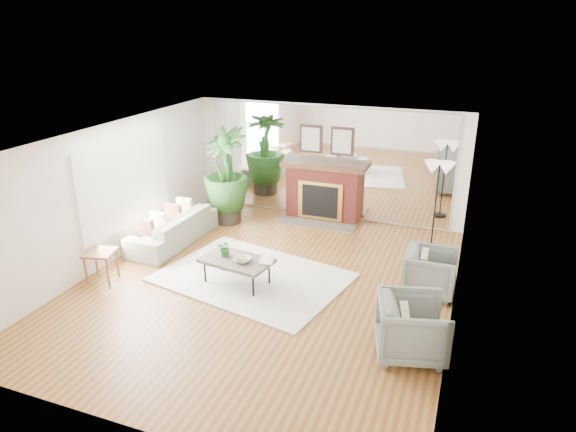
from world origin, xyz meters
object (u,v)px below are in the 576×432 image
at_px(armchair_front, 412,327).
at_px(side_table, 100,256).
at_px(sofa, 173,228).
at_px(floor_lamp, 439,175).
at_px(potted_ficus, 226,173).
at_px(armchair_back, 430,272).
at_px(coffee_table, 236,261).
at_px(fireplace, 323,191).

height_order(armchair_front, side_table, armchair_front).
height_order(sofa, armchair_front, armchair_front).
bearing_deg(floor_lamp, potted_ficus, -177.76).
distance_m(sofa, armchair_front, 5.34).
bearing_deg(armchair_back, armchair_front, 178.46).
relative_size(coffee_table, armchair_back, 1.54).
xyz_separation_m(coffee_table, armchair_back, (3.05, 0.85, -0.06)).
xyz_separation_m(coffee_table, floor_lamp, (2.89, 2.70, 1.05)).
xyz_separation_m(fireplace, armchair_front, (2.55, -4.35, -0.25)).
bearing_deg(sofa, fireplace, 136.33).
height_order(fireplace, potted_ficus, potted_ficus).
bearing_deg(coffee_table, armchair_back, 15.60).
relative_size(coffee_table, floor_lamp, 0.73).
height_order(fireplace, armchair_front, fireplace).
distance_m(fireplace, armchair_back, 3.66).
xyz_separation_m(sofa, floor_lamp, (4.83, 1.60, 1.16)).
bearing_deg(armchair_front, potted_ficus, 37.51).
bearing_deg(potted_ficus, coffee_table, -59.93).
bearing_deg(coffee_table, fireplace, 82.52).
xyz_separation_m(potted_ficus, floor_lamp, (4.36, 0.17, 0.36)).
xyz_separation_m(sofa, armchair_back, (4.99, -0.24, 0.06)).
bearing_deg(side_table, sofa, 81.53).
distance_m(armchair_back, potted_ficus, 4.87).
relative_size(armchair_back, potted_ficus, 0.39).
xyz_separation_m(sofa, armchair_front, (4.94, -2.03, 0.10)).
relative_size(coffee_table, potted_ficus, 0.60).
xyz_separation_m(armchair_front, floor_lamp, (-0.11, 3.63, 1.06)).
distance_m(armchair_back, side_table, 5.47).
bearing_deg(fireplace, coffee_table, -97.48).
relative_size(armchair_back, floor_lamp, 0.47).
height_order(coffee_table, sofa, sofa).
distance_m(sofa, potted_ficus, 1.71).
distance_m(fireplace, coffee_table, 3.45).
distance_m(fireplace, potted_ficus, 2.15).
bearing_deg(coffee_table, armchair_front, -17.31).
height_order(armchair_front, floor_lamp, floor_lamp).
relative_size(fireplace, coffee_table, 1.63).
height_order(armchair_back, side_table, armchair_back).
xyz_separation_m(armchair_back, potted_ficus, (-4.51, 1.67, 0.74)).
height_order(fireplace, side_table, fireplace).
bearing_deg(floor_lamp, armchair_front, -88.33).
height_order(sofa, potted_ficus, potted_ficus).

